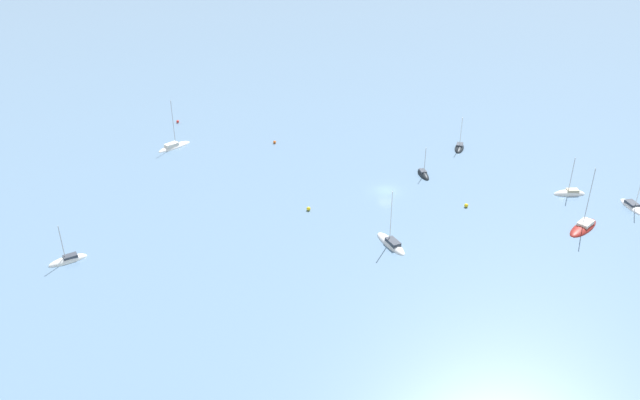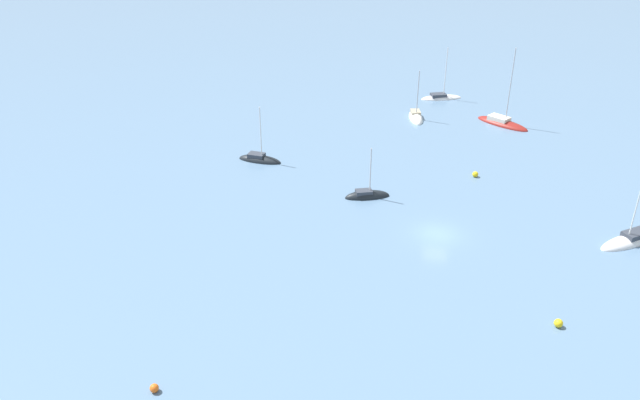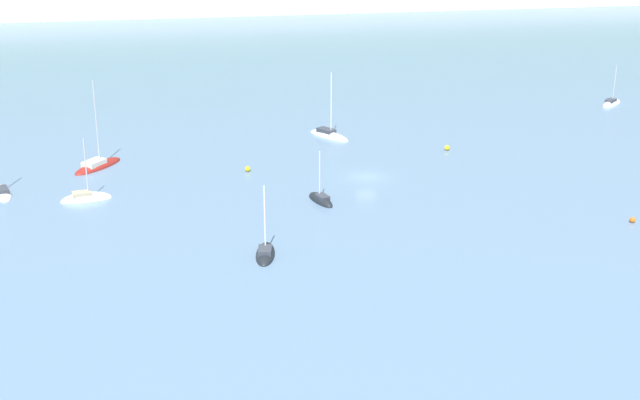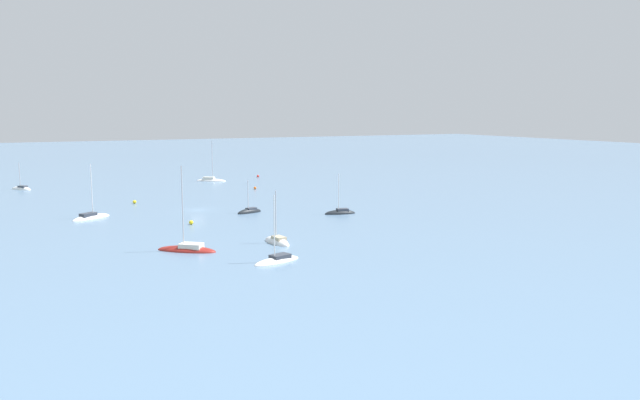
{
  "view_description": "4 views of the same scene",
  "coord_description": "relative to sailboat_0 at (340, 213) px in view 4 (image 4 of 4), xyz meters",
  "views": [
    {
      "loc": [
        1.37,
        107.0,
        54.21
      ],
      "look_at": [
        11.42,
        12.29,
        3.81
      ],
      "focal_mm": 35.0,
      "sensor_mm": 36.0,
      "label": 1
    },
    {
      "loc": [
        56.65,
        -4.62,
        32.95
      ],
      "look_at": [
        -1.25,
        -12.41,
        2.46
      ],
      "focal_mm": 35.0,
      "sensor_mm": 36.0,
      "label": 2
    },
    {
      "loc": [
        -25.67,
        -104.4,
        36.02
      ],
      "look_at": [
        -8.33,
        -12.33,
        1.87
      ],
      "focal_mm": 50.0,
      "sensor_mm": 36.0,
      "label": 3
    },
    {
      "loc": [
        -115.4,
        30.74,
        18.67
      ],
      "look_at": [
        -16.37,
        -17.9,
        2.91
      ],
      "focal_mm": 35.0,
      "sensor_mm": 36.0,
      "label": 4
    }
  ],
  "objects": [
    {
      "name": "ground_plane",
      "position": [
        15.82,
        22.3,
        -0.09
      ],
      "size": [
        600.0,
        600.0,
        0.0
      ],
      "primitive_type": "plane",
      "color": "slate"
    },
    {
      "name": "sailboat_0",
      "position": [
        0.0,
        0.0,
        0.0
      ],
      "size": [
        2.96,
        6.07,
        8.08
      ],
      "rotation": [
        0.0,
        0.0,
        1.39
      ],
      "color": "black",
      "rests_on": "ground_plane"
    },
    {
      "name": "sailboat_1",
      "position": [
        14.79,
        41.64,
        0.02
      ],
      "size": [
        5.93,
        7.62,
        10.3
      ],
      "rotation": [
        0.0,
        0.0,
        5.28
      ],
      "color": "silver",
      "rests_on": "ground_plane"
    },
    {
      "name": "sailboat_2",
      "position": [
        65.18,
        52.0,
        -0.01
      ],
      "size": [
        5.69,
        5.14,
        7.3
      ],
      "rotation": [
        0.0,
        0.0,
        0.69
      ],
      "color": "white",
      "rests_on": "ground_plane"
    },
    {
      "name": "sailboat_3",
      "position": [
        -17.99,
        32.91,
        0.03
      ],
      "size": [
        7.29,
        8.17,
        12.16
      ],
      "rotation": [
        0.0,
        0.0,
        0.89
      ],
      "color": "maroon",
      "rests_on": "ground_plane"
    },
    {
      "name": "sailboat_4",
      "position": [
        62.83,
        5.96,
        0.04
      ],
      "size": [
        6.6,
        7.96,
        11.41
      ],
      "rotation": [
        0.0,
        0.0,
        4.09
      ],
      "color": "white",
      "rests_on": "ground_plane"
    },
    {
      "name": "sailboat_5",
      "position": [
        -18.75,
        20.14,
        -0.01
      ],
      "size": [
        6.17,
        2.79,
        8.48
      ],
      "rotation": [
        0.0,
        0.0,
        0.15
      ],
      "color": "white",
      "rests_on": "ground_plane"
    },
    {
      "name": "sailboat_6",
      "position": [
        8.45,
        14.54,
        -0.02
      ],
      "size": [
        3.05,
        5.48,
        6.9
      ],
      "rotation": [
        0.0,
        0.0,
        1.86
      ],
      "color": "black",
      "rests_on": "ground_plane"
    },
    {
      "name": "sailboat_7",
      "position": [
        -28.97,
        24.34,
        0.01
      ],
      "size": [
        4.17,
        7.22,
        9.07
      ],
      "rotation": [
        0.0,
        0.0,
        1.87
      ],
      "color": "silver",
      "rests_on": "ground_plane"
    },
    {
      "name": "mooring_buoy_0",
      "position": [
        29.63,
        31.65,
        0.27
      ],
      "size": [
        0.72,
        0.72,
        0.72
      ],
      "color": "yellow",
      "rests_on": "ground_plane"
    },
    {
      "name": "mooring_buoy_1",
      "position": [
        41.03,
        1.45,
        0.24
      ],
      "size": [
        0.65,
        0.65,
        0.65
      ],
      "color": "orange",
      "rests_on": "ground_plane"
    },
    {
      "name": "mooring_buoy_2",
      "position": [
        66.66,
        -8.9,
        0.25
      ],
      "size": [
        0.68,
        0.68,
        0.68
      ],
      "color": "red",
      "rests_on": "ground_plane"
    },
    {
      "name": "mooring_buoy_3",
      "position": [
        1.24,
        27.36,
        0.27
      ],
      "size": [
        0.71,
        0.71,
        0.71
      ],
      "color": "yellow",
      "rests_on": "ground_plane"
    }
  ]
}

